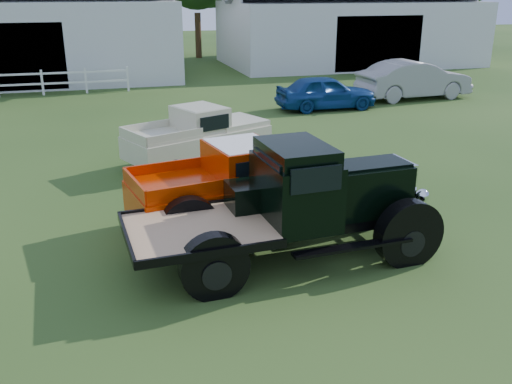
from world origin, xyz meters
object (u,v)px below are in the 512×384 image
object	(u,v)px
vintage_flatbed	(289,204)
misc_car_blue	(326,92)
misc_car_grey	(414,80)
white_pickup	(198,135)
red_pickup	(239,182)

from	to	relation	value
vintage_flatbed	misc_car_blue	size ratio (longest dim) A/B	1.36
misc_car_grey	white_pickup	bearing A→B (deg)	118.86
white_pickup	misc_car_grey	size ratio (longest dim) A/B	0.84
vintage_flatbed	red_pickup	size ratio (longest dim) A/B	1.17
misc_car_grey	red_pickup	bearing A→B (deg)	132.58
misc_car_blue	misc_car_grey	world-z (taller)	misc_car_grey
misc_car_blue	misc_car_grey	size ratio (longest dim) A/B	0.79
vintage_flatbed	misc_car_grey	bearing A→B (deg)	48.83
vintage_flatbed	red_pickup	distance (m)	2.18
vintage_flatbed	white_pickup	size ratio (longest dim) A/B	1.29
vintage_flatbed	white_pickup	world-z (taller)	vintage_flatbed
white_pickup	misc_car_blue	size ratio (longest dim) A/B	1.06
vintage_flatbed	misc_car_grey	size ratio (longest dim) A/B	1.08
misc_car_blue	white_pickup	bearing A→B (deg)	133.28
misc_car_blue	misc_car_grey	distance (m)	4.97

